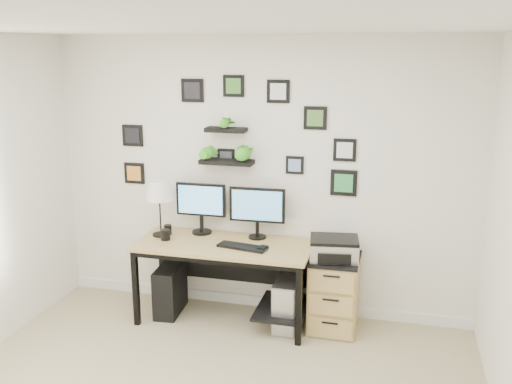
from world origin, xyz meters
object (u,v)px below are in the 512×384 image
(file_cabinet, at_px, (334,293))
(monitor_right, at_px, (257,209))
(desk, at_px, (229,255))
(monitor_left, at_px, (201,204))
(pc_tower_grey, at_px, (288,303))
(pc_tower_black, at_px, (170,289))
(printer, at_px, (334,248))
(mug, at_px, (165,235))
(table_lamp, at_px, (159,192))

(file_cabinet, bearing_deg, monitor_right, 170.18)
(desk, xyz_separation_m, monitor_left, (-0.33, 0.19, 0.41))
(monitor_right, relative_size, pc_tower_grey, 1.12)
(pc_tower_black, relative_size, printer, 1.01)
(monitor_left, distance_m, pc_tower_grey, 1.22)
(desk, height_order, printer, printer)
(desk, relative_size, monitor_left, 3.26)
(desk, height_order, monitor_right, monitor_right)
(desk, height_order, pc_tower_black, desk)
(mug, height_order, printer, printer)
(monitor_left, xyz_separation_m, monitor_right, (0.55, -0.01, -0.00))
(monitor_left, height_order, pc_tower_grey, monitor_left)
(mug, xyz_separation_m, pc_tower_black, (0.00, 0.05, -0.57))
(pc_tower_grey, distance_m, printer, 0.67)
(desk, distance_m, monitor_right, 0.50)
(mug, relative_size, pc_tower_black, 0.21)
(monitor_left, height_order, table_lamp, table_lamp)
(desk, distance_m, pc_tower_black, 0.71)
(pc_tower_black, height_order, pc_tower_grey, pc_tower_black)
(monitor_left, distance_m, pc_tower_black, 0.87)
(desk, relative_size, pc_tower_black, 3.46)
(monitor_left, bearing_deg, mug, -134.41)
(mug, distance_m, file_cabinet, 1.63)
(file_cabinet, bearing_deg, printer, -116.07)
(mug, relative_size, file_cabinet, 0.15)
(monitor_right, bearing_deg, printer, -11.84)
(monitor_left, height_order, pc_tower_black, monitor_left)
(desk, relative_size, monitor_right, 3.07)
(table_lamp, height_order, pc_tower_black, table_lamp)
(monitor_left, bearing_deg, monitor_right, -0.63)
(mug, height_order, pc_tower_black, mug)
(desk, xyz_separation_m, pc_tower_grey, (0.56, -0.03, -0.40))
(table_lamp, xyz_separation_m, pc_tower_black, (0.10, -0.06, -0.94))
(pc_tower_grey, bearing_deg, mug, -177.87)
(desk, bearing_deg, pc_tower_black, -178.36)
(pc_tower_black, xyz_separation_m, printer, (1.54, 0.05, 0.54))
(desk, distance_m, monitor_left, 0.56)
(monitor_right, height_order, pc_tower_grey, monitor_right)
(monitor_right, distance_m, pc_tower_grey, 0.90)
(file_cabinet, bearing_deg, desk, -176.56)
(monitor_right, bearing_deg, desk, -139.47)
(pc_tower_black, xyz_separation_m, file_cabinet, (1.56, 0.08, 0.10))
(pc_tower_black, height_order, file_cabinet, file_cabinet)
(monitor_right, xyz_separation_m, pc_tower_grey, (0.34, -0.22, -0.81))
(mug, xyz_separation_m, pc_tower_grey, (1.15, 0.04, -0.57))
(printer, bearing_deg, monitor_right, 168.16)
(table_lamp, bearing_deg, monitor_right, 8.97)
(mug, relative_size, pc_tower_grey, 0.21)
(monitor_left, relative_size, file_cabinet, 0.73)
(monitor_left, bearing_deg, pc_tower_grey, -13.98)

